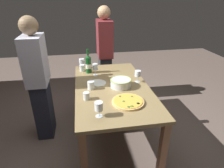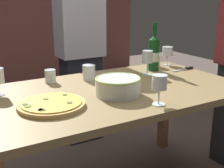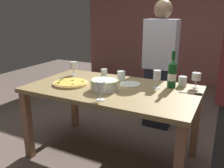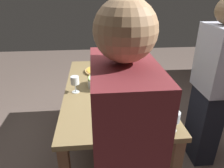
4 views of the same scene
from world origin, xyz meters
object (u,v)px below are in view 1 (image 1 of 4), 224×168
dining_table (112,93)px  wine_glass_far_right (95,67)px  wine_glass_near_pizza (99,107)px  pizza_knife (95,66)px  wine_bottle (88,64)px  wine_glass_by_bottle (138,74)px  serving_bowl (121,83)px  cup_spare (91,85)px  cup_amber (82,68)px  pizza (128,102)px  side_plate (98,83)px  person_host (105,55)px  person_guest_left (39,81)px  wine_glass_far_left (82,62)px  cup_ceramic (86,96)px

dining_table → wine_glass_far_right: bearing=24.0°
dining_table → wine_glass_near_pizza: size_ratio=10.48×
wine_glass_near_pizza → pizza_knife: (1.33, -0.07, -0.10)m
wine_glass_far_right → pizza_knife: bearing=-3.1°
wine_bottle → wine_glass_by_bottle: size_ratio=2.23×
serving_bowl → cup_spare: 0.37m
wine_glass_far_right → cup_amber: bearing=40.8°
pizza → pizza_knife: 1.17m
wine_glass_far_right → side_plate: size_ratio=0.81×
dining_table → pizza_knife: pizza_knife is taller
person_host → person_guest_left: 1.33m
serving_bowl → wine_glass_by_bottle: bearing=-68.0°
wine_glass_far_right → person_host: bearing=-17.3°
wine_glass_near_pizza → wine_glass_far_right: (0.99, -0.05, 0.02)m
wine_glass_far_left → pizza: bearing=-158.2°
dining_table → wine_glass_far_left: bearing=26.0°
person_guest_left → wine_bottle: bearing=37.8°
person_guest_left → side_plate: bearing=6.2°
dining_table → wine_glass_far_left: wine_glass_far_left is taller
cup_amber → cup_spare: 0.62m
cup_amber → cup_spare: size_ratio=0.96×
wine_glass_by_bottle → wine_glass_far_left: 0.94m
wine_glass_near_pizza → person_guest_left: person_guest_left is taller
serving_bowl → wine_glass_far_right: (0.41, 0.28, 0.07)m
wine_glass_far_right → cup_amber: (0.20, 0.18, -0.07)m
dining_table → pizza: (-0.41, -0.10, 0.11)m
cup_amber → pizza_knife: size_ratio=0.47×
wine_bottle → side_plate: bearing=-166.6°
wine_glass_near_pizza → person_host: bearing=-9.4°
pizza → person_guest_left: 1.17m
pizza → person_host: 1.54m
pizza_knife → person_guest_left: (-0.52, 0.74, 0.04)m
cup_amber → side_plate: bearing=-158.7°
wine_glass_near_pizza → side_plate: 0.73m
wine_glass_by_bottle → wine_glass_far_right: 0.60m
wine_glass_by_bottle → cup_ceramic: wine_glass_by_bottle is taller
wine_glass_near_pizza → person_host: person_host is taller
wine_glass_near_pizza → pizza_knife: bearing=-3.1°
side_plate → person_guest_left: size_ratio=0.13×
dining_table → serving_bowl: bearing=-102.5°
wine_glass_by_bottle → cup_amber: (0.51, 0.69, -0.07)m
wine_bottle → wine_glass_far_left: bearing=23.5°
wine_bottle → cup_amber: bearing=47.1°
cup_ceramic → pizza_knife: cup_ceramic is taller
cup_ceramic → person_guest_left: size_ratio=0.05×
person_guest_left → pizza: bearing=-18.8°
dining_table → wine_glass_far_left: (0.71, 0.35, 0.20)m
wine_bottle → wine_glass_near_pizza: 1.11m
dining_table → person_guest_left: bearing=77.2°
serving_bowl → pizza_knife: (0.75, 0.26, -0.05)m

